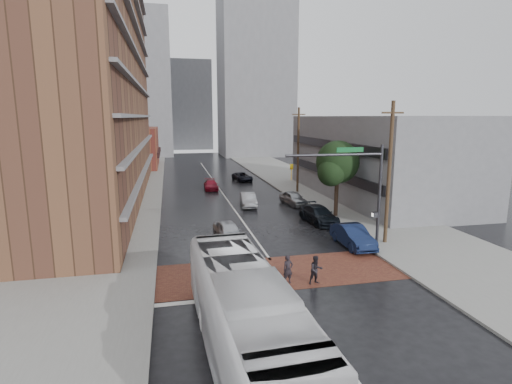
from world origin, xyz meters
name	(u,v)px	position (x,y,z in m)	size (l,w,h in m)	color
ground	(281,276)	(0.00, 0.00, 0.00)	(160.00, 160.00, 0.00)	black
crosswalk	(279,272)	(0.00, 0.50, 0.01)	(14.00, 5.00, 0.02)	brown
sidewalk_west	(120,198)	(-11.50, 25.00, 0.07)	(9.00, 90.00, 0.15)	gray
sidewalk_east	(316,190)	(11.50, 25.00, 0.07)	(9.00, 90.00, 0.15)	gray
apartment_block	(85,66)	(-14.00, 24.00, 14.00)	(10.00, 44.00, 28.00)	brown
storefront_west	(135,147)	(-12.00, 54.00, 3.50)	(8.00, 16.00, 7.00)	brown
building_east	(375,157)	(16.50, 20.00, 4.50)	(11.00, 26.00, 9.00)	gray
distant_tower_west	(131,85)	(-14.00, 78.00, 16.00)	(18.00, 16.00, 32.00)	gray
distant_tower_east	(255,77)	(14.00, 72.00, 18.00)	(16.00, 14.00, 36.00)	gray
distant_tower_center	(189,106)	(0.00, 95.00, 12.00)	(12.00, 10.00, 24.00)	gray
street_tree	(337,165)	(8.52, 12.03, 4.73)	(4.20, 4.10, 6.90)	#332319
signal_mast	(359,183)	(5.85, 2.50, 4.73)	(6.50, 0.30, 7.20)	#2D2D33
utility_pole_near	(389,173)	(8.80, 4.00, 5.14)	(1.60, 0.26, 10.00)	#473321
utility_pole_far	(298,150)	(8.80, 24.00, 5.14)	(1.60, 0.26, 10.00)	#473321
transit_bus	(245,316)	(-3.49, -7.31, 1.70)	(2.86, 12.22, 3.40)	silver
pedestrian_a	(288,269)	(0.05, -1.10, 0.80)	(0.58, 0.38, 1.59)	black
pedestrian_b	(316,270)	(1.51, -1.50, 0.79)	(0.77, 0.60, 1.59)	black
car_travel_a	(228,231)	(-2.00, 7.15, 0.70)	(1.65, 4.11, 1.40)	#B5B8BD
car_travel_b	(248,200)	(1.62, 17.92, 0.68)	(1.45, 4.16, 1.37)	#9A9CA2
car_travel_c	(211,185)	(-1.06, 28.31, 0.59)	(1.64, 4.04, 1.17)	maroon
suv_travel	(242,177)	(3.97, 34.13, 0.60)	(1.98, 4.29, 1.19)	black
car_parked_near	(353,236)	(6.30, 4.00, 0.75)	(1.59, 4.57, 1.51)	#121D3F
car_parked_mid	(319,214)	(6.30, 10.52, 0.71)	(1.99, 4.91, 1.42)	black
car_parked_far	(293,198)	(6.30, 17.68, 0.69)	(1.64, 4.08, 1.39)	#969A9D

